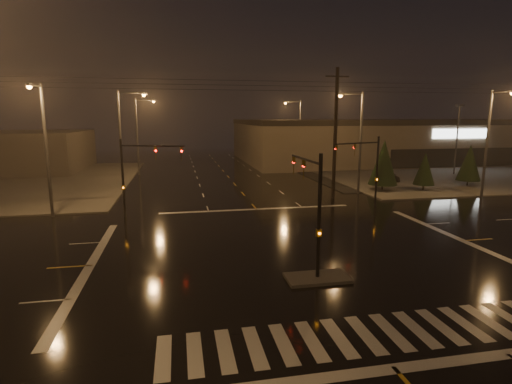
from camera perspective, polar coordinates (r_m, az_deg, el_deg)
ground at (r=23.19m, az=5.38°, el=-8.53°), size 140.00×140.00×0.00m
sidewalk_ne at (r=63.05m, az=24.21°, el=2.83°), size 36.00×36.00×0.12m
median_island at (r=19.62m, az=8.76°, el=-12.03°), size 3.00×1.60×0.15m
crosswalk at (r=15.53m, az=15.34°, el=-19.03°), size 15.00×2.60×0.01m
stop_bar_near at (r=14.04m, az=19.24°, el=-22.73°), size 16.00×0.50×0.01m
stop_bar_far at (r=33.48m, az=0.06°, el=-2.47°), size 16.00×0.50×0.01m
parking_lot at (r=64.52m, az=28.86°, el=2.59°), size 50.00×24.00×0.08m
retail_building at (r=78.78m, az=20.72°, el=7.22°), size 60.20×28.30×7.20m
signal_mast_median at (r=19.38m, az=8.14°, el=-0.91°), size 0.25×4.59×6.00m
signal_mast_ne at (r=35.11m, az=15.78°, el=4.02°), size 4.84×1.86×6.00m
signal_mast_nw at (r=31.52m, az=-16.84°, el=3.25°), size 4.84×1.86×6.00m
streetlight_1 at (r=39.33m, az=-18.36°, el=7.49°), size 2.77×0.32×10.00m
streetlight_2 at (r=55.23m, az=-16.33°, el=8.35°), size 2.77×0.32×10.00m
streetlight_3 at (r=40.96m, az=14.34°, el=7.80°), size 2.77×0.32×10.00m
streetlight_4 at (r=59.64m, az=6.04°, el=8.85°), size 2.77×0.32×10.00m
streetlight_5 at (r=33.65m, az=-28.00°, el=6.35°), size 0.32×2.77×10.00m
streetlight_6 at (r=42.89m, az=30.46°, el=6.79°), size 0.32×2.77×10.00m
utility_pole_1 at (r=37.83m, az=11.26°, el=8.21°), size 2.20×0.32×12.00m
conifer_0 at (r=43.33m, az=17.78°, el=4.04°), size 2.95×2.95×5.31m
conifer_1 at (r=44.79m, az=22.95°, el=3.09°), size 2.14×2.14×4.04m
conifer_2 at (r=49.94m, az=28.19°, el=3.72°), size 2.53×2.53×4.65m
car_parked at (r=50.60m, az=18.30°, el=2.24°), size 1.91×4.10×1.36m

